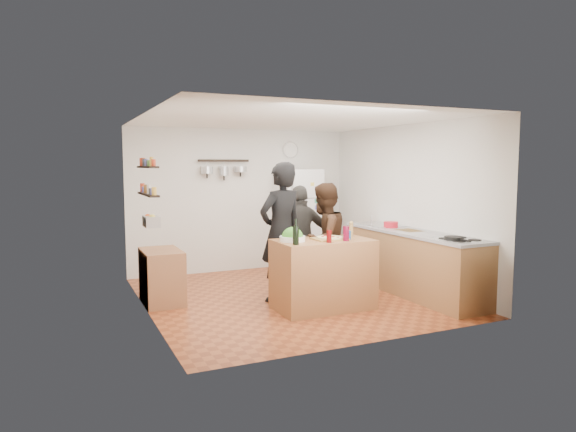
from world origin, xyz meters
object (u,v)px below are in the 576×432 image
side_table (162,276)px  person_center (324,241)px  prep_island (323,274)px  counter_run (412,263)px  wall_clock (290,150)px  wine_bottle (296,235)px  skillet (454,238)px  person_left (281,232)px  fridge (298,219)px  red_bowl (391,225)px  pepper_mill (351,231)px  person_back (301,238)px  salt_canister (348,235)px  salad_bowl (292,239)px

side_table → person_center: bearing=-17.6°
prep_island → counter_run: prep_island is taller
person_center → wall_clock: size_ratio=5.43×
counter_run → wine_bottle: bearing=-169.2°
wine_bottle → skillet: wine_bottle is taller
skillet → side_table: bearing=150.0°
side_table → person_left: bearing=-20.3°
person_left → fridge: person_left is taller
wall_clock → fridge: bearing=-90.0°
prep_island → fridge: 2.65m
prep_island → red_bowl: (1.52, 0.64, 0.51)m
wine_bottle → wall_clock: wall_clock is taller
pepper_mill → person_back: person_back is taller
pepper_mill → salt_canister: (-0.15, -0.17, -0.03)m
pepper_mill → person_left: 0.96m
pepper_mill → salt_canister: bearing=-131.4°
salad_bowl → person_left: 0.54m
person_back → side_table: size_ratio=1.97×
salt_canister → side_table: (-2.17, 1.27, -0.60)m
prep_island → skillet: 1.73m
prep_island → pepper_mill: pepper_mill is taller
wine_bottle → counter_run: 2.19m
counter_run → fridge: 2.46m
red_bowl → wall_clock: (-0.70, 2.16, 1.18)m
salt_canister → red_bowl: size_ratio=0.53×
salt_canister → side_table: 2.58m
person_center → wine_bottle: bearing=16.3°
side_table → salad_bowl: bearing=-37.2°
person_center → counter_run: person_center is taller
salt_canister → person_left: person_left is taller
person_back → side_table: 2.07m
red_bowl → wall_clock: wall_clock is taller
side_table → wine_bottle: bearing=-45.0°
wine_bottle → person_left: bearing=78.8°
pepper_mill → fridge: 2.46m
pepper_mill → red_bowl: size_ratio=0.79×
wine_bottle → wall_clock: (1.32, 3.03, 1.13)m
prep_island → counter_run: 1.58m
skillet → wall_clock: bearing=100.3°
prep_island → salad_bowl: bearing=173.2°
person_left → wall_clock: wall_clock is taller
prep_island → wine_bottle: bearing=-156.3°
person_back → side_table: (-2.02, 0.18, -0.42)m
salt_canister → person_center: (-0.04, 0.59, -0.15)m
salt_canister → person_back: 1.12m
prep_island → salt_canister: (0.30, -0.12, 0.51)m
person_back → side_table: bearing=1.1°
person_back → fridge: 1.65m
person_center → skillet: (1.21, -1.25, 0.13)m
skillet → red_bowl: size_ratio=1.11×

